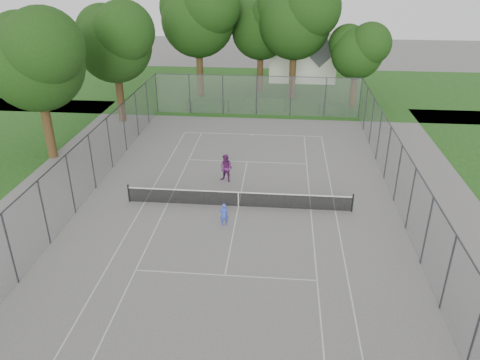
# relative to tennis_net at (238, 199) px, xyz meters

# --- Properties ---
(ground) EXTENTS (120.00, 120.00, 0.00)m
(ground) POSITION_rel_tennis_net_xyz_m (0.00, 0.00, -0.51)
(ground) COLOR slate
(ground) RESTS_ON ground
(grass_far) EXTENTS (60.00, 20.00, 0.00)m
(grass_far) POSITION_rel_tennis_net_xyz_m (0.00, 26.00, -0.51)
(grass_far) COLOR #1E4A15
(grass_far) RESTS_ON ground
(court_markings) EXTENTS (11.03, 23.83, 0.01)m
(court_markings) POSITION_rel_tennis_net_xyz_m (0.00, 0.00, -0.50)
(court_markings) COLOR beige
(court_markings) RESTS_ON ground
(tennis_net) EXTENTS (12.87, 0.10, 1.10)m
(tennis_net) POSITION_rel_tennis_net_xyz_m (0.00, 0.00, 0.00)
(tennis_net) COLOR black
(tennis_net) RESTS_ON ground
(perimeter_fence) EXTENTS (18.08, 34.08, 3.52)m
(perimeter_fence) POSITION_rel_tennis_net_xyz_m (0.00, 0.00, 1.30)
(perimeter_fence) COLOR #38383D
(perimeter_fence) RESTS_ON ground
(tree_far_left) EXTENTS (8.01, 7.31, 11.52)m
(tree_far_left) POSITION_rel_tennis_net_xyz_m (-5.91, 22.69, 7.40)
(tree_far_left) COLOR #3D2A16
(tree_far_left) RESTS_ON ground
(tree_far_midleft) EXTENTS (6.77, 6.18, 9.73)m
(tree_far_midleft) POSITION_rel_tennis_net_xyz_m (-0.04, 25.09, 6.17)
(tree_far_midleft) COLOR #3D2A16
(tree_far_midleft) RESTS_ON ground
(tree_far_midright) EXTENTS (7.88, 7.19, 11.32)m
(tree_far_midright) POSITION_rel_tennis_net_xyz_m (3.28, 22.77, 7.27)
(tree_far_midright) COLOR #3D2A16
(tree_far_midright) RESTS_ON ground
(tree_far_right) EXTENTS (5.40, 4.93, 7.76)m
(tree_far_right) POSITION_rel_tennis_net_xyz_m (8.94, 20.54, 4.81)
(tree_far_right) COLOR #3D2A16
(tree_far_right) RESTS_ON ground
(tree_side_back) EXTENTS (6.95, 6.35, 9.99)m
(tree_side_back) POSITION_rel_tennis_net_xyz_m (-11.37, 14.34, 6.35)
(tree_side_back) COLOR #3D2A16
(tree_side_back) RESTS_ON ground
(tree_side_front) EXTENTS (7.18, 6.55, 10.32)m
(tree_side_front) POSITION_rel_tennis_net_xyz_m (-13.75, 5.98, 6.58)
(tree_side_front) COLOR #3D2A16
(tree_side_front) RESTS_ON ground
(hedge_left) EXTENTS (3.80, 1.14, 0.95)m
(hedge_left) POSITION_rel_tennis_net_xyz_m (-4.53, 17.81, -0.04)
(hedge_left) COLOR #193F14
(hedge_left) RESTS_ON ground
(hedge_mid) EXTENTS (3.59, 1.02, 1.13)m
(hedge_mid) POSITION_rel_tennis_net_xyz_m (0.66, 18.78, 0.05)
(hedge_mid) COLOR #193F14
(hedge_mid) RESTS_ON ground
(hedge_right) EXTENTS (2.62, 0.96, 0.79)m
(hedge_right) POSITION_rel_tennis_net_xyz_m (7.02, 18.26, -0.12)
(hedge_right) COLOR #193F14
(hedge_right) RESTS_ON ground
(house) EXTENTS (7.31, 5.66, 9.10)m
(house) POSITION_rel_tennis_net_xyz_m (4.36, 31.14, 3.15)
(house) COLOR white
(house) RESTS_ON ground
(girl_player) EXTENTS (0.53, 0.43, 1.27)m
(girl_player) POSITION_rel_tennis_net_xyz_m (-0.58, -2.05, 0.12)
(girl_player) COLOR blue
(girl_player) RESTS_ON ground
(woman_player) EXTENTS (1.07, 0.97, 1.79)m
(woman_player) POSITION_rel_tennis_net_xyz_m (-1.08, 3.24, 0.38)
(woman_player) COLOR #622060
(woman_player) RESTS_ON ground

